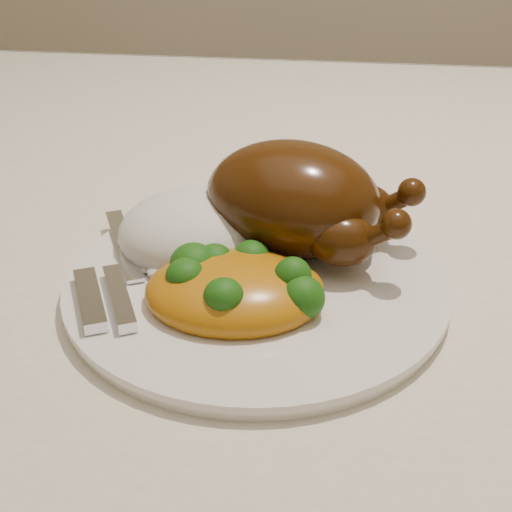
# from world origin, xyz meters

# --- Properties ---
(dining_table) EXTENTS (1.60, 0.90, 0.76)m
(dining_table) POSITION_xyz_m (0.00, 0.00, 0.67)
(dining_table) COLOR brown
(dining_table) RESTS_ON floor
(tablecloth) EXTENTS (1.73, 1.03, 0.18)m
(tablecloth) POSITION_xyz_m (0.00, 0.00, 0.74)
(tablecloth) COLOR #EFE3CE
(tablecloth) RESTS_ON dining_table
(dinner_plate) EXTENTS (0.37, 0.37, 0.01)m
(dinner_plate) POSITION_xyz_m (-0.11, -0.19, 0.77)
(dinner_plate) COLOR white
(dinner_plate) RESTS_ON tablecloth
(roast_chicken) EXTENTS (0.19, 0.14, 0.09)m
(roast_chicken) POSITION_xyz_m (-0.08, -0.13, 0.83)
(roast_chicken) COLOR #422207
(roast_chicken) RESTS_ON dinner_plate
(rice_mound) EXTENTS (0.15, 0.14, 0.07)m
(rice_mound) POSITION_xyz_m (-0.16, -0.14, 0.79)
(rice_mound) COLOR white
(rice_mound) RESTS_ON dinner_plate
(mac_and_cheese) EXTENTS (0.14, 0.11, 0.05)m
(mac_and_cheese) POSITION_xyz_m (-0.12, -0.22, 0.79)
(mac_and_cheese) COLOR #B6710B
(mac_and_cheese) RESTS_ON dinner_plate
(cutlery) EXTENTS (0.08, 0.19, 0.01)m
(cutlery) POSITION_xyz_m (-0.21, -0.21, 0.79)
(cutlery) COLOR silver
(cutlery) RESTS_ON dinner_plate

